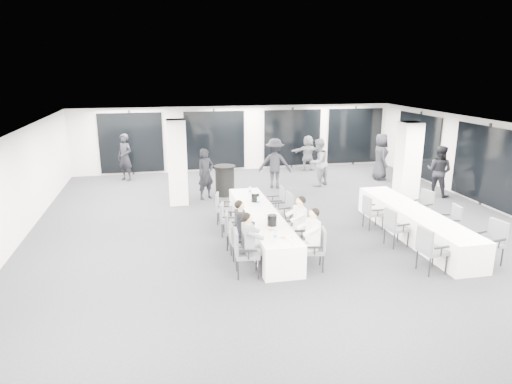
# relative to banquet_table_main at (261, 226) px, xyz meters

# --- Properties ---
(room) EXTENTS (14.04, 16.04, 2.84)m
(room) POSITION_rel_banquet_table_main_xyz_m (1.73, 1.70, 1.01)
(room) COLOR #242429
(room) RESTS_ON ground
(column_left) EXTENTS (0.60, 0.60, 2.80)m
(column_left) POSITION_rel_banquet_table_main_xyz_m (-1.96, 3.79, 1.02)
(column_left) COLOR white
(column_left) RESTS_ON floor
(column_right) EXTENTS (0.60, 0.60, 2.80)m
(column_right) POSITION_rel_banquet_table_main_xyz_m (5.04, 1.59, 1.02)
(column_right) COLOR white
(column_right) RESTS_ON floor
(banquet_table_main) EXTENTS (0.90, 5.00, 0.75)m
(banquet_table_main) POSITION_rel_banquet_table_main_xyz_m (0.00, 0.00, 0.00)
(banquet_table_main) COLOR white
(banquet_table_main) RESTS_ON floor
(banquet_table_side) EXTENTS (0.90, 5.00, 0.75)m
(banquet_table_side) POSITION_rel_banquet_table_main_xyz_m (4.04, -0.68, 0.00)
(banquet_table_side) COLOR white
(banquet_table_side) RESTS_ON floor
(cocktail_table) EXTENTS (0.77, 0.77, 1.07)m
(cocktail_table) POSITION_rel_banquet_table_main_xyz_m (-0.31, 4.50, 0.17)
(cocktail_table) COLOR black
(cocktail_table) RESTS_ON floor
(chair_main_left_near) EXTENTS (0.57, 0.63, 1.04)m
(chair_main_left_near) POSITION_rel_banquet_table_main_xyz_m (-0.84, -2.03, 0.22)
(chair_main_left_near) COLOR #505258
(chair_main_left_near) RESTS_ON floor
(chair_main_left_second) EXTENTS (0.45, 0.50, 0.88)m
(chair_main_left_second) POSITION_rel_banquet_table_main_xyz_m (-0.83, -1.09, 0.13)
(chair_main_left_second) COLOR #505258
(chair_main_left_second) RESTS_ON floor
(chair_main_left_mid) EXTENTS (0.54, 0.58, 0.92)m
(chair_main_left_mid) POSITION_rel_banquet_table_main_xyz_m (-0.83, -0.43, 0.15)
(chair_main_left_mid) COLOR #505258
(chair_main_left_mid) RESTS_ON floor
(chair_main_left_fourth) EXTENTS (0.55, 0.57, 0.89)m
(chair_main_left_fourth) POSITION_rel_banquet_table_main_xyz_m (-0.83, 0.51, 0.14)
(chair_main_left_fourth) COLOR #505258
(chair_main_left_fourth) RESTS_ON floor
(chair_main_left_far) EXTENTS (0.54, 0.56, 0.89)m
(chair_main_left_far) POSITION_rel_banquet_table_main_xyz_m (-0.83, 1.52, 0.13)
(chair_main_left_far) COLOR #505258
(chair_main_left_far) RESTS_ON floor
(chair_main_right_near) EXTENTS (0.57, 0.60, 0.96)m
(chair_main_right_near) POSITION_rel_banquet_table_main_xyz_m (0.83, -2.05, 0.17)
(chair_main_right_near) COLOR #505258
(chair_main_right_near) RESTS_ON floor
(chair_main_right_second) EXTENTS (0.58, 0.62, 1.01)m
(chair_main_right_second) POSITION_rel_banquet_table_main_xyz_m (0.84, -1.07, 0.20)
(chair_main_right_second) COLOR #505258
(chair_main_right_second) RESTS_ON floor
(chair_main_right_mid) EXTENTS (0.58, 0.61, 0.97)m
(chair_main_right_mid) POSITION_rel_banquet_table_main_xyz_m (0.83, -0.28, 0.18)
(chair_main_right_mid) COLOR #505258
(chair_main_right_mid) RESTS_ON floor
(chair_main_right_fourth) EXTENTS (0.55, 0.60, 1.03)m
(chair_main_right_fourth) POSITION_rel_banquet_table_main_xyz_m (0.84, 0.73, 0.21)
(chair_main_right_fourth) COLOR #505258
(chair_main_right_fourth) RESTS_ON floor
(chair_main_right_far) EXTENTS (0.54, 0.59, 1.00)m
(chair_main_right_far) POSITION_rel_banquet_table_main_xyz_m (0.84, 1.53, 0.19)
(chair_main_right_far) COLOR #505258
(chair_main_right_far) RESTS_ON floor
(chair_side_left_near) EXTENTS (0.58, 0.63, 1.04)m
(chair_side_left_near) POSITION_rel_banquet_table_main_xyz_m (3.20, -2.71, 0.22)
(chair_side_left_near) COLOR #505258
(chair_side_left_near) RESTS_ON floor
(chair_side_left_mid) EXTENTS (0.55, 0.60, 0.98)m
(chair_side_left_mid) POSITION_rel_banquet_table_main_xyz_m (3.21, -1.13, 0.18)
(chair_side_left_mid) COLOR #505258
(chair_side_left_mid) RESTS_ON floor
(chair_side_left_far) EXTENTS (0.49, 0.54, 0.94)m
(chair_side_left_far) POSITION_rel_banquet_table_main_xyz_m (3.21, 0.20, 0.16)
(chair_side_left_far) COLOR #505258
(chair_side_left_far) RESTS_ON floor
(chair_side_right_near) EXTENTS (0.60, 0.64, 1.03)m
(chair_side_right_near) POSITION_rel_banquet_table_main_xyz_m (4.88, -2.57, 0.21)
(chair_side_right_near) COLOR #505258
(chair_side_right_near) RESTS_ON floor
(chair_side_right_mid) EXTENTS (0.53, 0.57, 0.94)m
(chair_side_right_mid) POSITION_rel_banquet_table_main_xyz_m (4.87, -1.05, 0.16)
(chair_side_right_mid) COLOR #505258
(chair_side_right_mid) RESTS_ON floor
(chair_side_right_far) EXTENTS (0.59, 0.62, 0.98)m
(chair_side_right_far) POSITION_rel_banquet_table_main_xyz_m (4.87, 0.29, 0.19)
(chair_side_right_far) COLOR #505258
(chair_side_right_far) RESTS_ON floor
(seated_guest_a) EXTENTS (0.50, 0.38, 1.44)m
(seated_guest_a) POSITION_rel_banquet_table_main_xyz_m (-0.67, -2.04, 0.44)
(seated_guest_a) COLOR slate
(seated_guest_a) RESTS_ON floor
(seated_guest_b) EXTENTS (0.50, 0.38, 1.44)m
(seated_guest_b) POSITION_rel_banquet_table_main_xyz_m (-0.67, -1.09, 0.44)
(seated_guest_b) COLOR black
(seated_guest_b) RESTS_ON floor
(seated_guest_c) EXTENTS (0.50, 0.38, 1.44)m
(seated_guest_c) POSITION_rel_banquet_table_main_xyz_m (0.67, -2.03, 0.44)
(seated_guest_c) COLOR silver
(seated_guest_c) RESTS_ON floor
(seated_guest_d) EXTENTS (0.50, 0.38, 1.44)m
(seated_guest_d) POSITION_rel_banquet_table_main_xyz_m (0.67, -1.06, 0.44)
(seated_guest_d) COLOR silver
(seated_guest_d) RESTS_ON floor
(standing_guest_a) EXTENTS (0.92, 0.87, 1.99)m
(standing_guest_a) POSITION_rel_banquet_table_main_xyz_m (-1.01, 4.17, 0.62)
(standing_guest_a) COLOR black
(standing_guest_a) RESTS_ON floor
(standing_guest_b) EXTENTS (1.16, 1.06, 2.06)m
(standing_guest_b) POSITION_rel_banquet_table_main_xyz_m (3.37, 5.11, 0.65)
(standing_guest_b) COLOR slate
(standing_guest_b) RESTS_ON floor
(standing_guest_c) EXTENTS (1.51, 1.04, 2.12)m
(standing_guest_c) POSITION_rel_banquet_table_main_xyz_m (1.68, 5.16, 0.68)
(standing_guest_c) COLOR black
(standing_guest_c) RESTS_ON floor
(standing_guest_e) EXTENTS (0.75, 1.09, 2.10)m
(standing_guest_e) POSITION_rel_banquet_table_main_xyz_m (6.17, 5.58, 0.68)
(standing_guest_e) COLOR black
(standing_guest_e) RESTS_ON floor
(standing_guest_f) EXTENTS (1.70, 0.89, 1.76)m
(standing_guest_f) POSITION_rel_banquet_table_main_xyz_m (3.84, 7.77, 0.51)
(standing_guest_f) COLOR slate
(standing_guest_f) RESTS_ON floor
(standing_guest_g) EXTENTS (1.00, 0.98, 2.13)m
(standing_guest_g) POSITION_rel_banquet_table_main_xyz_m (-3.88, 7.51, 0.69)
(standing_guest_g) COLOR black
(standing_guest_g) RESTS_ON floor
(standing_guest_h) EXTENTS (1.06, 1.15, 2.04)m
(standing_guest_h) POSITION_rel_banquet_table_main_xyz_m (7.04, 2.88, 0.64)
(standing_guest_h) COLOR black
(standing_guest_h) RESTS_ON floor
(ice_bucket_near) EXTENTS (0.23, 0.23, 0.26)m
(ice_bucket_near) POSITION_rel_banquet_table_main_xyz_m (0.04, -1.05, 0.50)
(ice_bucket_near) COLOR black
(ice_bucket_near) RESTS_ON banquet_table_main
(ice_bucket_far) EXTENTS (0.23, 0.23, 0.26)m
(ice_bucket_far) POSITION_rel_banquet_table_main_xyz_m (0.06, 1.00, 0.50)
(ice_bucket_far) COLOR black
(ice_bucket_far) RESTS_ON banquet_table_main
(water_bottle_a) EXTENTS (0.07, 0.07, 0.20)m
(water_bottle_a) POSITION_rel_banquet_table_main_xyz_m (-0.11, -1.95, 0.48)
(water_bottle_a) COLOR silver
(water_bottle_a) RESTS_ON banquet_table_main
(water_bottle_b) EXTENTS (0.08, 0.08, 0.24)m
(water_bottle_b) POSITION_rel_banquet_table_main_xyz_m (0.08, 0.63, 0.49)
(water_bottle_b) COLOR silver
(water_bottle_b) RESTS_ON banquet_table_main
(water_bottle_c) EXTENTS (0.07, 0.07, 0.23)m
(water_bottle_c) POSITION_rel_banquet_table_main_xyz_m (0.07, 1.80, 0.49)
(water_bottle_c) COLOR silver
(water_bottle_c) RESTS_ON banquet_table_main
(plate_a) EXTENTS (0.22, 0.22, 0.03)m
(plate_a) POSITION_rel_banquet_table_main_xyz_m (-0.06, -1.37, 0.39)
(plate_a) COLOR white
(plate_a) RESTS_ON banquet_table_main
(plate_b) EXTENTS (0.21, 0.21, 0.03)m
(plate_b) POSITION_rel_banquet_table_main_xyz_m (0.07, -1.93, 0.39)
(plate_b) COLOR white
(plate_b) RESTS_ON banquet_table_main
(plate_c) EXTENTS (0.19, 0.19, 0.03)m
(plate_c) POSITION_rel_banquet_table_main_xyz_m (0.06, -0.55, 0.39)
(plate_c) COLOR white
(plate_c) RESTS_ON banquet_table_main
(wine_glass) EXTENTS (0.08, 0.08, 0.20)m
(wine_glass) POSITION_rel_banquet_table_main_xyz_m (0.17, -2.30, 0.52)
(wine_glass) COLOR silver
(wine_glass) RESTS_ON banquet_table_main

